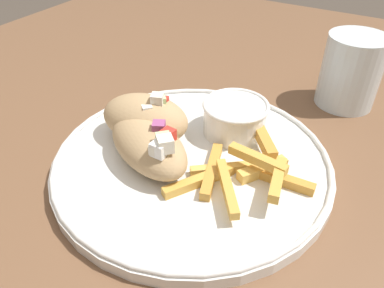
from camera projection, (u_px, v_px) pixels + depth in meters
The scene contains 7 objects.
table at pixel (217, 185), 0.52m from camera, with size 1.21×1.21×0.71m.
plate at pixel (192, 161), 0.43m from camera, with size 0.32×0.32×0.02m.
pita_sandwich_near at pixel (149, 145), 0.41m from camera, with size 0.14×0.11×0.06m.
pita_sandwich_far at pixel (145, 118), 0.45m from camera, with size 0.12×0.08×0.06m.
fries_pile at pixel (244, 169), 0.40m from camera, with size 0.13×0.15×0.03m.
sauce_ramekin at pixel (235, 116), 0.46m from camera, with size 0.08×0.08×0.04m.
water_glass at pixel (350, 74), 0.53m from camera, with size 0.08×0.08×0.10m.
Camera 1 is at (0.16, -0.35, 0.99)m, focal length 35.00 mm.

